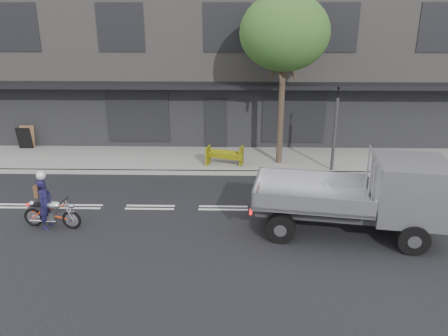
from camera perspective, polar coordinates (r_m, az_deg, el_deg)
ground at (r=14.30m, az=-0.11°, el=-5.26°), size 80.00×80.00×0.00m
sidewalk at (r=18.63m, az=0.25°, el=1.10°), size 32.00×3.20×0.15m
kerb at (r=17.13m, az=0.15°, el=-0.63°), size 32.00×0.20×0.15m
building_main at (r=24.33m, az=0.57°, el=14.99°), size 26.00×10.00×8.00m
street_tree at (r=17.26m, az=7.91°, el=17.06°), size 3.40×3.40×6.74m
traffic_light_pole at (r=17.32m, az=14.25°, el=4.46°), size 0.12×0.12×3.50m
motorcycle at (r=13.87m, az=-21.59°, el=-5.44°), size 1.79×0.52×0.92m
rider at (r=13.81m, az=-22.31°, el=-4.33°), size 0.43×0.59×1.52m
flatbed_ute at (r=12.94m, az=20.94°, el=-2.86°), size 5.41×2.84×2.39m
construction_barrier at (r=17.46m, az=0.08°, el=1.46°), size 1.56×0.99×0.81m
sandwich_board at (r=21.68m, az=-24.62°, el=3.56°), size 0.66×0.46×1.00m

